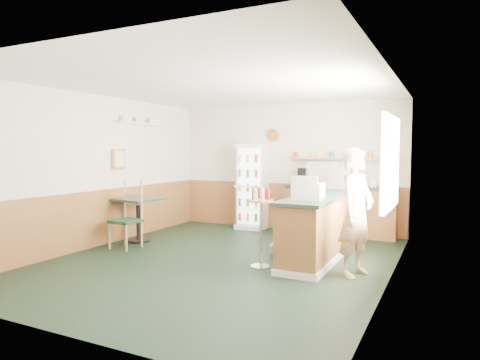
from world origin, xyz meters
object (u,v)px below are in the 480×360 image
Objects in this scene: display_case at (333,177)px; cafe_table at (138,211)px; drinks_fridge at (252,186)px; cash_register at (308,191)px; cafe_chair at (129,212)px; shopkeeper at (356,212)px; condiment_stand at (261,217)px.

cafe_table is (-3.40, -1.11, -0.68)m from display_case.
drinks_fridge is 4.33× the size of cash_register.
drinks_fridge is 3.26m from cash_register.
cafe_chair is (-1.19, -2.62, -0.30)m from drinks_fridge.
shopkeeper is 1.45× the size of cafe_chair.
display_case is at bearing 18.11° from cafe_table.
condiment_stand is (-1.33, -0.19, -0.12)m from shopkeeper.
cash_register is (0.00, -1.46, -0.13)m from display_case.
cash_register reaches higher than condiment_stand.
cafe_chair is (0.16, -0.44, 0.05)m from cafe_table.
shopkeeper is 1.35m from condiment_stand.
cafe_table is 0.69× the size of cafe_chair.
display_case reaches higher than condiment_stand.
shopkeeper reaches higher than cash_register.
drinks_fridge reaches higher than cafe_chair.
shopkeeper is at bearing 2.04° from cafe_chair.
condiment_stand is (-0.63, -0.27, -0.38)m from cash_register.
cash_register is 0.75m from shopkeeper.
cafe_chair is at bearing 176.67° from cash_register.
display_case is 3.64m from cafe_table.
drinks_fridge is at bearing 124.08° from cash_register.
shopkeeper is at bearing -65.50° from display_case.
cafe_table is at bearing -121.65° from drinks_fridge.
drinks_fridge is 1.54× the size of cafe_chair.
cafe_table is (-3.40, 0.34, -0.55)m from cash_register.
condiment_stand is at bearing 115.56° from shopkeeper.
cash_register is at bearing 23.22° from condiment_stand.
display_case is 3.65m from cafe_chair.
cafe_chair is (-3.24, -1.55, -0.63)m from display_case.
display_case reaches higher than cafe_chair.
condiment_stand is 2.84m from cafe_table.
cafe_chair is at bearing 176.14° from condiment_stand.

